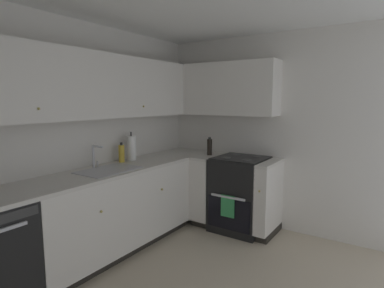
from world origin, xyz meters
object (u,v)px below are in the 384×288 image
(oven_range, at_px, (240,193))
(paper_towel_roll, at_px, (131,148))
(oil_bottle, at_px, (210,147))
(soap_bottle, at_px, (122,153))

(oven_range, xyz_separation_m, paper_towel_roll, (-0.85, 1.03, 0.59))
(paper_towel_roll, bearing_deg, oil_bottle, -35.01)
(soap_bottle, bearing_deg, oven_range, -46.54)
(paper_towel_roll, xyz_separation_m, oil_bottle, (0.84, -0.59, -0.04))
(oil_bottle, bearing_deg, paper_towel_roll, 144.99)
(soap_bottle, distance_m, paper_towel_roll, 0.15)
(soap_bottle, relative_size, paper_towel_roll, 0.65)
(soap_bottle, xyz_separation_m, paper_towel_roll, (0.14, -0.02, 0.04))
(oven_range, distance_m, oil_bottle, 0.71)
(soap_bottle, relative_size, oil_bottle, 0.98)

